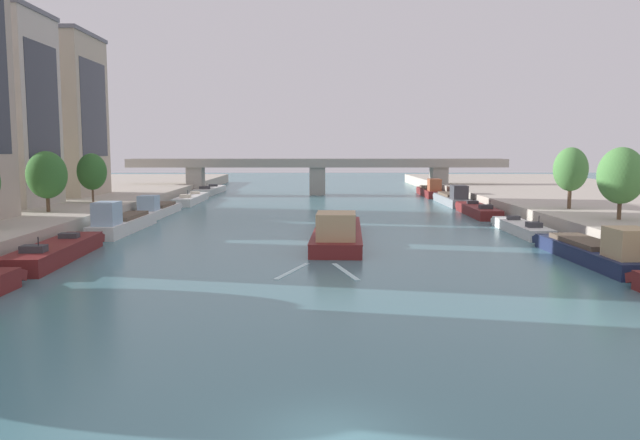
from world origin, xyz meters
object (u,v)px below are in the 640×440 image
(moored_boat_right_near, at_px, (521,228))
(moored_boat_right_end, at_px, (452,198))
(tree_left_midway, at_px, (47,175))
(tree_right_distant, at_px, (621,176))
(moored_boat_left_lone, at_px, (210,190))
(moored_boat_right_downstream, at_px, (478,210))
(moored_boat_left_far, at_px, (158,209))
(moored_boat_right_upstream, at_px, (597,251))
(moored_boat_left_downstream, at_px, (56,251))
(moored_boat_right_second, at_px, (430,191))
(tree_right_end_of_row, at_px, (571,169))
(tree_left_nearest, at_px, (92,172))
(moored_boat_left_second, at_px, (192,199))
(barge_midriver, at_px, (337,232))
(moored_boat_left_upstream, at_px, (122,222))
(bridge_far, at_px, (317,171))

(moored_boat_right_near, height_order, moored_boat_right_end, moored_boat_right_end)
(tree_left_midway, xyz_separation_m, tree_right_distant, (54.23, -7.42, 0.23))
(moored_boat_right_near, bearing_deg, tree_left_midway, 177.77)
(moored_boat_left_lone, xyz_separation_m, tree_left_midway, (-7.39, -53.73, 5.09))
(tree_left_midway, bearing_deg, moored_boat_right_near, -2.23)
(moored_boat_right_downstream, bearing_deg, moored_boat_left_far, -179.75)
(moored_boat_right_upstream, bearing_deg, moored_boat_left_downstream, 177.55)
(tree_left_midway, bearing_deg, tree_right_distant, -7.79)
(moored_boat_right_second, distance_m, tree_right_end_of_row, 44.61)
(moored_boat_right_downstream, xyz_separation_m, tree_left_nearest, (-46.99, -2.93, 4.94))
(moored_boat_left_second, distance_m, moored_boat_right_downstream, 43.67)
(barge_midriver, xyz_separation_m, tree_left_nearest, (-28.61, 20.13, 4.60))
(moored_boat_left_lone, distance_m, moored_boat_right_downstream, 55.57)
(moored_boat_right_second, bearing_deg, moored_boat_left_lone, 169.88)
(tree_left_midway, bearing_deg, tree_right_end_of_row, 3.04)
(tree_left_nearest, bearing_deg, moored_boat_right_upstream, -32.88)
(barge_midriver, distance_m, moored_boat_left_far, 31.47)
(moored_boat_right_upstream, bearing_deg, barge_midriver, 150.83)
(barge_midriver, bearing_deg, moored_boat_right_downstream, 51.43)
(moored_boat_right_end, bearing_deg, moored_boat_left_second, 174.72)
(moored_boat_left_second, height_order, moored_boat_right_near, moored_boat_left_second)
(moored_boat_left_downstream, bearing_deg, barge_midriver, 21.94)
(moored_boat_left_lone, height_order, moored_boat_right_upstream, moored_boat_right_upstream)
(moored_boat_right_downstream, distance_m, tree_left_nearest, 47.34)
(barge_midriver, relative_size, tree_left_midway, 3.44)
(moored_boat_left_second, height_order, tree_right_distant, tree_right_distant)
(moored_boat_left_far, distance_m, tree_left_nearest, 8.89)
(moored_boat_left_lone, bearing_deg, moored_boat_right_second, -10.12)
(tree_left_nearest, bearing_deg, moored_boat_left_downstream, -75.98)
(barge_midriver, relative_size, moored_boat_right_upstream, 1.34)
(moored_boat_right_end, bearing_deg, moored_boat_right_second, 91.07)
(barge_midriver, xyz_separation_m, moored_boat_right_upstream, (18.53, -10.34, -0.04))
(moored_boat_left_lone, bearing_deg, moored_boat_left_second, -88.69)
(moored_boat_right_second, xyz_separation_m, tree_left_midway, (-47.05, -46.65, 4.71))
(moored_boat_right_near, bearing_deg, moored_boat_left_second, 137.88)
(tree_right_end_of_row, bearing_deg, moored_boat_right_upstream, -106.81)
(moored_boat_left_upstream, xyz_separation_m, moored_boat_left_second, (0.20, 34.68, -0.42))
(barge_midriver, height_order, tree_left_midway, tree_left_midway)
(moored_boat_left_upstream, bearing_deg, moored_boat_right_upstream, -23.75)
(moored_boat_right_upstream, bearing_deg, bridge_far, 106.27)
(moored_boat_right_second, height_order, tree_left_nearest, tree_left_nearest)
(tree_right_end_of_row, relative_size, bridge_far, 0.10)
(moored_boat_right_upstream, xyz_separation_m, moored_boat_right_downstream, (-0.15, 33.40, -0.30))
(moored_boat_left_second, bearing_deg, moored_boat_right_end, -5.28)
(moored_boat_left_far, distance_m, tree_right_distant, 52.20)
(moored_boat_right_end, relative_size, tree_left_midway, 2.64)
(moored_boat_right_downstream, bearing_deg, tree_right_end_of_row, -61.66)
(tree_right_end_of_row, bearing_deg, moored_boat_left_second, 146.07)
(moored_boat_right_second, relative_size, tree_right_end_of_row, 2.39)
(moored_boat_left_downstream, xyz_separation_m, moored_boat_right_end, (39.88, 46.81, 0.29))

